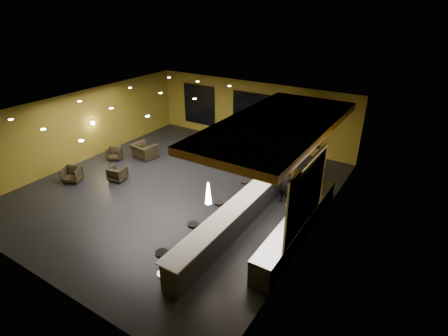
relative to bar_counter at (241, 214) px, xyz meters
The scene contains 34 objects.
floor 3.82m from the bar_counter, 164.68° to the left, with size 12.00×13.00×0.10m, color black.
ceiling 4.86m from the bar_counter, 164.68° to the left, with size 12.00×13.00×0.10m, color black.
wall_back 8.48m from the bar_counter, 115.80° to the left, with size 12.00×0.10×3.50m, color olive.
wall_front 6.76m from the bar_counter, 123.33° to the right, with size 12.00×0.10×3.50m, color olive.
wall_left 9.83m from the bar_counter, behind, with size 0.10×13.00×3.50m, color olive.
wall_right 2.88m from the bar_counter, 22.62° to the left, with size 0.10×13.00×3.50m, color olive.
wood_soffit 3.51m from the bar_counter, 80.07° to the left, with size 3.60×8.00×0.28m, color #A57030.
window_left 10.39m from the bar_counter, 133.86° to the left, with size 2.20×0.06×2.40m, color black.
window_center 8.37m from the bar_counter, 116.13° to the left, with size 2.20×0.06×2.40m, color black.
window_right 7.56m from the bar_counter, 94.99° to the left, with size 2.20×0.06×2.40m, color black.
tile_backsplash 2.75m from the bar_counter, ahead, with size 0.06×3.20×2.40m, color white.
bar_counter is the anchor object (origin of this frame).
bar_top 0.52m from the bar_counter, ahead, with size 0.78×8.10×0.05m, color white.
prep_counter 2.06m from the bar_counter, 14.04° to the left, with size 0.70×6.00×0.86m, color black.
prep_top 2.10m from the bar_counter, 14.04° to the left, with size 0.72×6.00×0.03m, color silver.
wall_shelf_lower 2.44m from the bar_counter, ahead, with size 0.30×1.50×0.03m, color silver.
wall_shelf_upper 2.67m from the bar_counter, ahead, with size 0.30×1.50×0.03m, color silver.
column 4.77m from the bar_counter, 90.00° to the left, with size 0.60×0.60×3.50m, color #A77A25.
wall_sconce 9.73m from the bar_counter, behind, with size 0.22×0.22×0.22m, color #FFE5B2.
pendant_0 2.72m from the bar_counter, 90.00° to the right, with size 0.20×0.20×0.70m, color white.
pendant_1 1.92m from the bar_counter, 90.00° to the left, with size 0.20×0.20×0.70m, color white.
pendant_2 3.52m from the bar_counter, 90.00° to the left, with size 0.20×0.20×0.70m, color white.
staff_a 2.46m from the bar_counter, 72.50° to the left, with size 0.57×0.38×1.57m, color black.
staff_b 3.53m from the bar_counter, 68.36° to the left, with size 0.78×0.61×1.61m, color black.
staff_c 3.54m from the bar_counter, 62.92° to the left, with size 0.91×0.59×1.86m, color black.
armchair_a 8.23m from the bar_counter, behind, with size 0.74×0.76×0.69m, color black.
armchair_b 6.51m from the bar_counter, behind, with size 0.70×0.72×0.65m, color black.
armchair_c 8.57m from the bar_counter, 168.89° to the left, with size 0.67×0.69×0.63m, color black.
armchair_d 7.70m from the bar_counter, 160.17° to the left, with size 1.17×1.02×0.76m, color black.
bar_stool_0 3.49m from the bar_counter, 101.96° to the right, with size 0.42×0.42×0.83m.
bar_stool_1 1.92m from the bar_counter, 115.41° to the right, with size 0.40×0.40×0.80m.
bar_stool_2 0.91m from the bar_counter, behind, with size 0.36×0.36×0.72m.
bar_stool_3 2.01m from the bar_counter, 114.30° to the left, with size 0.40×0.40×0.79m.
bar_stool_4 3.51m from the bar_counter, 104.93° to the left, with size 0.44×0.44×0.87m.
Camera 1 is at (8.78, -10.30, 7.51)m, focal length 28.00 mm.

